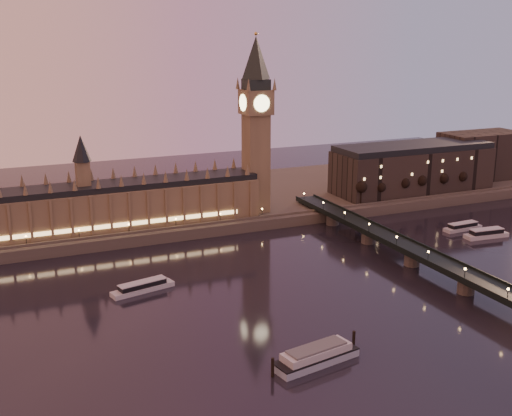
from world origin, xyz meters
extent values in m
plane|color=black|center=(0.00, 0.00, 0.00)|extent=(700.00, 700.00, 0.00)
cube|color=#423D35|center=(30.00, 165.00, 3.00)|extent=(560.00, 130.00, 6.00)
cube|color=brown|center=(-40.00, 121.00, 17.00)|extent=(180.00, 26.00, 22.00)
cube|color=black|center=(-40.00, 121.00, 29.60)|extent=(180.00, 22.00, 3.20)
cube|color=#FFCC7F|center=(-40.00, 107.50, 11.00)|extent=(153.00, 0.25, 2.20)
cube|color=brown|center=(54.00, 121.00, 35.00)|extent=(13.00, 13.00, 58.00)
cube|color=brown|center=(54.00, 121.00, 71.00)|extent=(16.00, 16.00, 14.00)
cylinder|color=#FFEAA5|center=(54.00, 112.82, 71.00)|extent=(9.60, 0.35, 9.60)
cylinder|color=#FFEAA5|center=(45.82, 121.00, 71.00)|extent=(0.35, 9.60, 9.60)
cube|color=black|center=(54.00, 121.00, 81.00)|extent=(13.00, 13.00, 6.00)
cone|color=black|center=(54.00, 121.00, 96.00)|extent=(17.68, 17.68, 24.00)
sphere|color=gold|center=(54.00, 121.00, 109.00)|extent=(2.00, 2.00, 2.00)
cube|color=black|center=(92.00, 0.00, 8.00)|extent=(13.00, 260.00, 2.00)
cube|color=black|center=(85.70, 0.00, 9.50)|extent=(0.60, 260.00, 1.00)
cube|color=black|center=(98.30, 0.00, 9.50)|extent=(0.60, 260.00, 1.00)
cube|color=black|center=(172.00, 127.00, 20.00)|extent=(110.00, 36.00, 28.00)
cube|color=black|center=(172.00, 127.00, 36.00)|extent=(108.00, 34.00, 4.00)
cube|color=black|center=(242.00, 139.00, 23.00)|extent=(60.00, 30.00, 34.00)
cylinder|color=black|center=(120.88, 109.00, 11.00)|extent=(0.70, 0.70, 10.01)
sphere|color=black|center=(120.88, 109.00, 16.23)|extent=(6.67, 6.67, 6.67)
cylinder|color=black|center=(136.59, 109.00, 11.00)|extent=(0.70, 0.70, 10.01)
sphere|color=black|center=(136.59, 109.00, 16.23)|extent=(6.67, 6.67, 6.67)
cylinder|color=black|center=(152.29, 109.00, 11.00)|extent=(0.70, 0.70, 10.01)
sphere|color=black|center=(152.29, 109.00, 16.23)|extent=(6.67, 6.67, 6.67)
cylinder|color=black|center=(168.00, 109.00, 11.00)|extent=(0.70, 0.70, 10.01)
sphere|color=black|center=(168.00, 109.00, 16.23)|extent=(6.67, 6.67, 6.67)
cylinder|color=black|center=(183.70, 109.00, 11.00)|extent=(0.70, 0.70, 10.01)
sphere|color=black|center=(183.70, 109.00, 16.23)|extent=(6.67, 6.67, 6.67)
cylinder|color=black|center=(199.41, 109.00, 11.00)|extent=(0.70, 0.70, 10.01)
sphere|color=black|center=(199.41, 109.00, 16.23)|extent=(6.67, 6.67, 6.67)
cube|color=silver|center=(-35.79, 39.39, 1.04)|extent=(29.15, 12.40, 2.09)
cube|color=black|center=(-35.79, 39.39, 3.13)|extent=(21.69, 9.66, 2.09)
cube|color=silver|center=(-35.79, 39.39, 4.37)|extent=(22.30, 10.02, 0.38)
cube|color=silver|center=(154.91, 55.37, 1.03)|extent=(24.56, 7.30, 2.05)
cube|color=black|center=(154.91, 55.37, 3.08)|extent=(18.20, 5.89, 2.05)
cube|color=silver|center=(154.91, 55.37, 4.30)|extent=(18.70, 6.15, 0.37)
cube|color=silver|center=(157.19, 39.06, 1.16)|extent=(25.83, 9.09, 2.32)
cube|color=black|center=(157.19, 39.06, 3.48)|extent=(19.16, 7.27, 2.32)
cube|color=silver|center=(157.19, 39.06, 4.85)|extent=(19.69, 7.59, 0.42)
cube|color=#9BAFC5|center=(2.79, -47.07, 1.28)|extent=(32.49, 14.21, 2.55)
cube|color=black|center=(2.79, -47.07, 2.80)|extent=(32.49, 14.21, 0.49)
cube|color=silver|center=(2.79, -47.07, 4.32)|extent=(26.51, 12.21, 2.55)
cube|color=#595B5E|center=(2.79, -47.07, 5.94)|extent=(22.47, 10.56, 0.69)
cylinder|color=black|center=(-14.61, -49.17, 3.34)|extent=(1.08, 1.08, 6.68)
cylinder|color=black|center=(20.19, -42.97, 3.34)|extent=(1.08, 1.08, 6.68)
camera|label=1|loc=(-95.16, -219.49, 108.09)|focal=45.00mm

